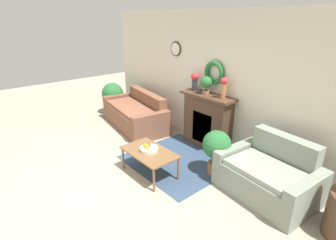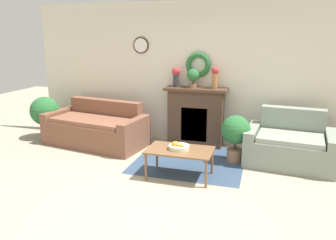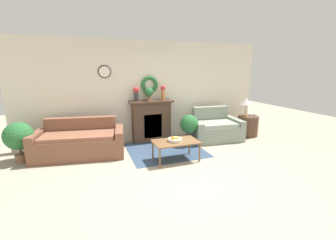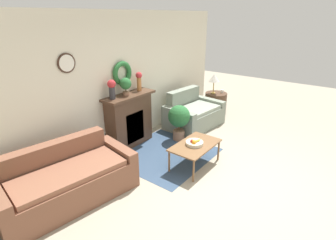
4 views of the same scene
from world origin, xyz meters
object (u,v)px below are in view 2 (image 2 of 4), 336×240
at_px(loveseat_right, 290,146).
at_px(fruit_bowl, 178,147).
at_px(fireplace, 196,116).
at_px(couch_left, 97,129).
at_px(potted_plant_floor_by_loveseat, 236,133).
at_px(vase_on_mantel_left, 176,75).
at_px(coffee_table, 180,152).
at_px(potted_plant_floor_by_couch, 45,112).
at_px(potted_plant_on_mantel, 193,76).
at_px(vase_on_mantel_right, 215,76).

distance_m(loveseat_right, fruit_bowl, 1.94).
distance_m(fireplace, loveseat_right, 1.79).
height_order(couch_left, potted_plant_floor_by_loveseat, couch_left).
height_order(vase_on_mantel_left, potted_plant_floor_by_loveseat, vase_on_mantel_left).
distance_m(couch_left, fruit_bowl, 2.19).
relative_size(coffee_table, potted_plant_floor_by_couch, 1.12).
bearing_deg(potted_plant_on_mantel, couch_left, -163.96).
xyz_separation_m(couch_left, potted_plant_floor_by_couch, (-1.20, 0.06, 0.24)).
distance_m(fireplace, fruit_bowl, 1.56).
bearing_deg(couch_left, fireplace, 25.02).
relative_size(couch_left, loveseat_right, 1.41).
relative_size(fireplace, potted_plant_on_mantel, 3.35).
bearing_deg(couch_left, vase_on_mantel_left, 29.26).
xyz_separation_m(couch_left, potted_plant_floor_by_loveseat, (2.67, -0.16, 0.19)).
bearing_deg(coffee_table, vase_on_mantel_left, 107.64).
distance_m(loveseat_right, vase_on_mantel_right, 1.78).
bearing_deg(vase_on_mantel_right, couch_left, -166.33).
distance_m(coffee_table, vase_on_mantel_left, 1.89).
relative_size(couch_left, coffee_table, 2.13).
relative_size(loveseat_right, vase_on_mantel_left, 3.95).
bearing_deg(couch_left, potted_plant_on_mantel, 25.13).
height_order(couch_left, coffee_table, couch_left).
height_order(coffee_table, potted_plant_on_mantel, potted_plant_on_mantel).
xyz_separation_m(fruit_bowl, vase_on_mantel_right, (0.27, 1.56, 0.87)).
height_order(vase_on_mantel_right, potted_plant_on_mantel, vase_on_mantel_right).
xyz_separation_m(fruit_bowl, potted_plant_floor_by_loveseat, (0.75, 0.86, 0.03)).
bearing_deg(potted_plant_floor_by_loveseat, fireplace, 140.09).
bearing_deg(fireplace, coffee_table, -86.37).
height_order(couch_left, fruit_bowl, couch_left).
distance_m(couch_left, loveseat_right, 3.55).
xyz_separation_m(loveseat_right, potted_plant_floor_by_loveseat, (-0.87, -0.18, 0.20)).
distance_m(fireplace, couch_left, 1.94).
distance_m(vase_on_mantel_right, potted_plant_floor_by_loveseat, 1.19).
xyz_separation_m(fireplace, potted_plant_floor_by_couch, (-3.05, -0.47, -0.02)).
bearing_deg(coffee_table, fireplace, 93.63).
xyz_separation_m(fruit_bowl, vase_on_mantel_left, (-0.47, 1.56, 0.86)).
bearing_deg(coffee_table, loveseat_right, 33.25).
relative_size(fireplace, coffee_table, 1.21).
bearing_deg(couch_left, vase_on_mantel_right, 22.76).
height_order(couch_left, vase_on_mantel_right, vase_on_mantel_right).
xyz_separation_m(coffee_table, fruit_bowl, (-0.02, 0.01, 0.08)).
height_order(fireplace, potted_plant_floor_by_couch, fireplace).
bearing_deg(fireplace, couch_left, -164.07).
relative_size(potted_plant_floor_by_couch, potted_plant_floor_by_loveseat, 1.08).
bearing_deg(fireplace, vase_on_mantel_left, 179.21).
xyz_separation_m(coffee_table, vase_on_mantel_right, (0.24, 1.56, 0.95)).
relative_size(couch_left, fruit_bowl, 6.58).
relative_size(couch_left, potted_plant_floor_by_loveseat, 2.59).
relative_size(potted_plant_on_mantel, potted_plant_floor_by_loveseat, 0.44).
xyz_separation_m(couch_left, potted_plant_on_mantel, (1.79, 0.51, 1.02)).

